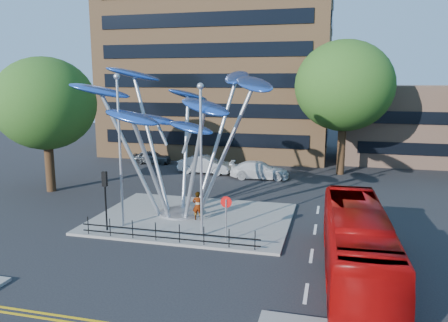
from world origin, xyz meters
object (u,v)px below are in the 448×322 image
(tree_right, at_px, (344,86))
(parked_car_mid, at_px, (205,165))
(leaf_sculpture, at_px, (179,108))
(parked_car_right, at_px, (259,170))
(parked_car_left, at_px, (152,157))
(street_lamp_left, at_px, (119,138))
(street_lamp_right, at_px, (201,147))
(no_entry_sign_island, at_px, (226,211))
(tree_left, at_px, (45,104))
(traffic_light_island, at_px, (105,188))
(pedestrian, at_px, (198,206))
(red_bus, at_px, (357,244))

(tree_right, distance_m, parked_car_mid, 14.42)
(leaf_sculpture, distance_m, parked_car_right, 13.57)
(parked_car_left, bearing_deg, parked_car_mid, -122.26)
(street_lamp_left, height_order, street_lamp_right, street_lamp_left)
(street_lamp_left, xyz_separation_m, no_entry_sign_island, (6.50, -0.98, -3.54))
(tree_right, distance_m, tree_left, 25.09)
(tree_left, relative_size, street_lamp_right, 1.24)
(tree_left, relative_size, street_lamp_left, 1.17)
(tree_right, relative_size, parked_car_left, 3.03)
(traffic_light_island, bearing_deg, no_entry_sign_island, 0.13)
(no_entry_sign_island, distance_m, parked_car_left, 23.83)
(parked_car_mid, bearing_deg, no_entry_sign_island, -156.24)
(pedestrian, height_order, parked_car_right, pedestrian)
(tree_right, xyz_separation_m, parked_car_mid, (-12.18, -2.76, -7.21))
(tree_left, xyz_separation_m, traffic_light_island, (9.00, -7.50, -4.18))
(tree_right, xyz_separation_m, parked_car_left, (-18.96, 0.49, -7.36))
(leaf_sculpture, distance_m, parked_car_left, 19.16)
(street_lamp_right, xyz_separation_m, parked_car_right, (0.57, 15.38, -4.34))
(traffic_light_island, distance_m, parked_car_mid, 16.85)
(red_bus, bearing_deg, street_lamp_right, 157.79)
(tree_left, height_order, leaf_sculpture, tree_left)
(street_lamp_left, bearing_deg, no_entry_sign_island, -8.61)
(parked_car_mid, bearing_deg, street_lamp_right, -160.44)
(parked_car_left, relative_size, parked_car_right, 0.77)
(leaf_sculpture, relative_size, parked_car_mid, 2.54)
(parked_car_right, bearing_deg, parked_car_left, 65.02)
(street_lamp_left, height_order, parked_car_right, street_lamp_left)
(tree_right, bearing_deg, parked_car_right, -152.40)
(leaf_sculpture, bearing_deg, red_bus, -31.85)
(street_lamp_right, bearing_deg, parked_car_right, 87.88)
(tree_right, distance_m, red_bus, 22.83)
(leaf_sculpture, bearing_deg, street_lamp_right, -55.09)
(tree_left, bearing_deg, no_entry_sign_island, -25.07)
(tree_right, xyz_separation_m, traffic_light_island, (-13.00, -19.50, -5.42))
(red_bus, bearing_deg, parked_car_mid, 121.16)
(street_lamp_left, xyz_separation_m, pedestrian, (3.96, 2.06, -4.31))
(street_lamp_right, relative_size, parked_car_left, 2.08)
(street_lamp_left, relative_size, parked_car_right, 1.70)
(traffic_light_island, xyz_separation_m, parked_car_mid, (0.82, 16.74, -1.79))
(red_bus, xyz_separation_m, parked_car_right, (-7.43, 18.26, -0.79))
(tree_left, relative_size, traffic_light_island, 3.01)
(tree_right, distance_m, leaf_sculpture, 18.37)
(traffic_light_island, bearing_deg, parked_car_right, 69.08)
(traffic_light_island, xyz_separation_m, parked_car_left, (-5.96, 19.99, -1.93))
(tree_left, bearing_deg, red_bus, -23.71)
(street_lamp_right, relative_size, red_bus, 0.75)
(pedestrian, xyz_separation_m, parked_car_left, (-10.42, 16.93, -0.36))
(tree_right, distance_m, parked_car_left, 20.34)
(tree_left, bearing_deg, parked_car_left, 76.31)
(traffic_light_island, relative_size, no_entry_sign_island, 1.40)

